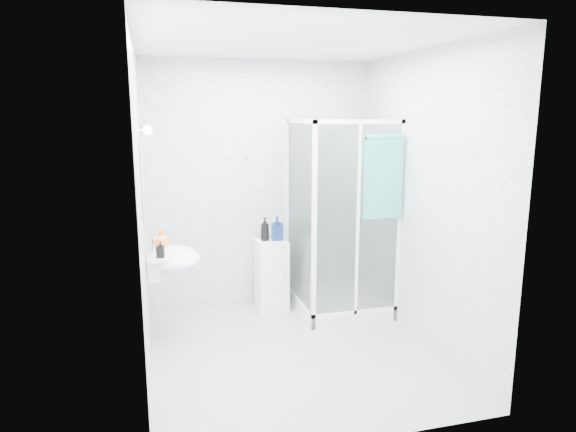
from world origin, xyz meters
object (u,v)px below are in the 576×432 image
object	(u,v)px
soap_dispenser_orange	(161,239)
soap_dispenser_black	(161,249)
wall_basin	(171,259)
storage_cabinet	(272,275)
shampoo_bottle_a	(265,229)
hand_towel	(383,175)
shampoo_bottle_b	(277,228)
shower_enclosure	(335,272)

from	to	relation	value
soap_dispenser_orange	soap_dispenser_black	distance (m)	0.29
wall_basin	soap_dispenser_orange	distance (m)	0.22
storage_cabinet	soap_dispenser_black	bearing A→B (deg)	-147.27
soap_dispenser_orange	shampoo_bottle_a	bearing A→B (deg)	25.24
hand_towel	shampoo_bottle_b	world-z (taller)	hand_towel
hand_towel	soap_dispenser_orange	distance (m)	2.12
shampoo_bottle_a	shampoo_bottle_b	distance (m)	0.13
hand_towel	soap_dispenser_orange	size ratio (longest dim) A/B	4.42
soap_dispenser_black	shower_enclosure	bearing A→B (deg)	15.13
shower_enclosure	shampoo_bottle_a	bearing A→B (deg)	154.86
shampoo_bottle_a	hand_towel	bearing A→B (deg)	-36.23
soap_dispenser_orange	soap_dispenser_black	world-z (taller)	soap_dispenser_orange
storage_cabinet	soap_dispenser_black	size ratio (longest dim) A/B	5.25
wall_basin	hand_towel	bearing A→B (deg)	-2.48
wall_basin	shampoo_bottle_b	world-z (taller)	wall_basin
storage_cabinet	soap_dispenser_orange	distance (m)	1.35
storage_cabinet	hand_towel	distance (m)	1.60
wall_basin	hand_towel	world-z (taller)	hand_towel
hand_towel	soap_dispenser_orange	xyz separation A→B (m)	(-2.04, 0.22, -0.54)
shampoo_bottle_a	shampoo_bottle_b	size ratio (longest dim) A/B	0.97
hand_towel	soap_dispenser_orange	bearing A→B (deg)	173.89
shampoo_bottle_a	soap_dispenser_orange	bearing A→B (deg)	-154.76
shampoo_bottle_b	soap_dispenser_black	world-z (taller)	soap_dispenser_black
hand_towel	soap_dispenser_black	xyz separation A→B (m)	(-2.05, -0.07, -0.56)
shower_enclosure	wall_basin	xyz separation A→B (m)	(-1.66, -0.32, 0.35)
wall_basin	storage_cabinet	xyz separation A→B (m)	(1.05, 0.61, -0.42)
hand_towel	wall_basin	bearing A→B (deg)	177.52
shower_enclosure	wall_basin	size ratio (longest dim) A/B	3.57
storage_cabinet	shampoo_bottle_b	world-z (taller)	shampoo_bottle_b
shampoo_bottle_a	shampoo_bottle_b	bearing A→B (deg)	-4.00
soap_dispenser_black	shampoo_bottle_b	bearing A→B (deg)	32.95
shower_enclosure	soap_dispenser_black	distance (m)	1.87
storage_cabinet	shampoo_bottle_b	bearing A→B (deg)	10.96
storage_cabinet	shampoo_bottle_a	distance (m)	0.50
shampoo_bottle_b	hand_towel	bearing A→B (deg)	-39.81
storage_cabinet	soap_dispenser_orange	world-z (taller)	soap_dispenser_orange
wall_basin	shampoo_bottle_a	xyz separation A→B (m)	(0.98, 0.63, 0.08)
shampoo_bottle_a	wall_basin	bearing A→B (deg)	-147.28
wall_basin	shampoo_bottle_a	bearing A→B (deg)	32.72
wall_basin	shampoo_bottle_a	world-z (taller)	wall_basin
soap_dispenser_orange	shower_enclosure	bearing A→B (deg)	6.05
shampoo_bottle_b	soap_dispenser_orange	size ratio (longest dim) A/B	1.42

